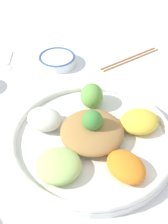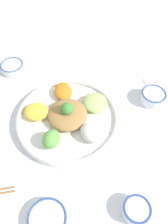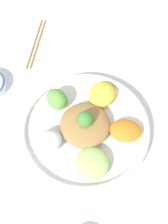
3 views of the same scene
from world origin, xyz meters
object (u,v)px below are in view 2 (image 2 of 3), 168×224
Objects in this scene: sauce_bowl_dark at (136,210)px; serving_spoon_main at (142,78)px; salad_platter at (68,117)px; sauce_bowl_red at (153,96)px; rice_bowl_blue at (12,67)px; rice_bowl_plain at (47,219)px.

sauce_bowl_dark reaches higher than serving_spoon_main.
sauce_bowl_dark is 0.71× the size of serving_spoon_main.
salad_platter reaches higher than sauce_bowl_red.
serving_spoon_main is (0.43, 0.42, -0.02)m from rice_bowl_blue.
serving_spoon_main is (-0.35, 0.45, -0.02)m from sauce_bowl_dark.
rice_bowl_plain reaches higher than serving_spoon_main.
sauce_bowl_red is 1.19× the size of sauce_bowl_dark.
salad_platter is at bearing 2.58° from rice_bowl_blue.
sauce_bowl_dark is (0.24, -0.38, -0.00)m from sauce_bowl_red.
sauce_bowl_dark is at bearing -8.03° from salad_platter.
sauce_bowl_dark is 0.73× the size of rice_bowl_plain.
salad_platter is 0.40m from sauce_bowl_dark.
rice_bowl_blue is 0.67m from rice_bowl_plain.
sauce_bowl_dark is (0.39, -0.06, -0.00)m from salad_platter.
salad_platter is 0.36m from sauce_bowl_red.
serving_spoon_main is at bearing 106.57° from rice_bowl_plain.
sauce_bowl_dark reaches higher than rice_bowl_blue.
sauce_bowl_red is 0.60m from rice_bowl_plain.
salad_platter reaches higher than serving_spoon_main.
salad_platter is at bearing 171.97° from sauce_bowl_dark.
sauce_bowl_red is at bearing 65.40° from salad_platter.
sauce_bowl_dark is at bearing 53.95° from rice_bowl_plain.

